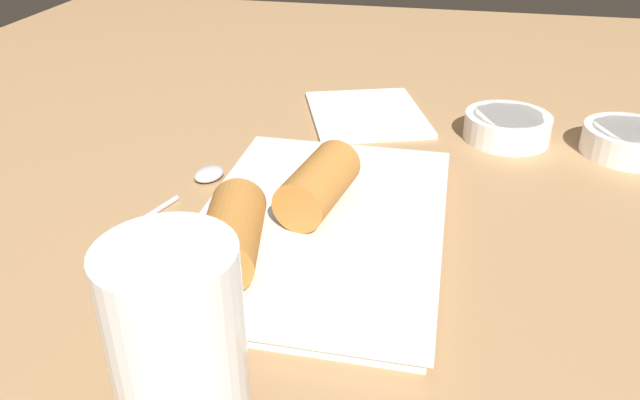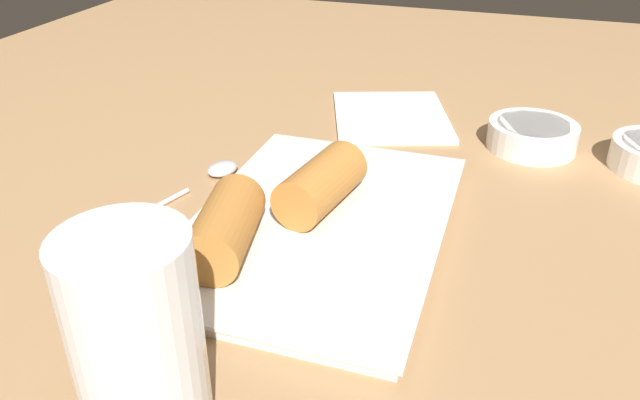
# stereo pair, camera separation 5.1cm
# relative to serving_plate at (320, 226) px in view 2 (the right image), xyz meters

# --- Properties ---
(table_surface) EXTENTS (1.80, 1.40, 0.02)m
(table_surface) POSITION_rel_serving_plate_xyz_m (0.01, -0.03, -0.02)
(table_surface) COLOR #A87F54
(table_surface) RESTS_ON ground
(serving_plate) EXTENTS (0.31, 0.21, 0.01)m
(serving_plate) POSITION_rel_serving_plate_xyz_m (0.00, 0.00, 0.00)
(serving_plate) COLOR silver
(serving_plate) RESTS_ON table_surface
(roll_front_left) EXTENTS (0.10, 0.06, 0.04)m
(roll_front_left) POSITION_rel_serving_plate_xyz_m (-0.02, -0.00, 0.03)
(roll_front_left) COLOR #B77533
(roll_front_left) RESTS_ON serving_plate
(roll_front_right) EXTENTS (0.10, 0.06, 0.04)m
(roll_front_right) POSITION_rel_serving_plate_xyz_m (0.07, -0.05, 0.03)
(roll_front_right) COLOR #B77533
(roll_front_right) RESTS_ON serving_plate
(dipping_bowl_near) EXTENTS (0.10, 0.10, 0.03)m
(dipping_bowl_near) POSITION_rel_serving_plate_xyz_m (-0.24, 0.17, 0.01)
(dipping_bowl_near) COLOR white
(dipping_bowl_near) RESTS_ON table_surface
(spoon) EXTENTS (0.17, 0.07, 0.01)m
(spoon) POSITION_rel_serving_plate_xyz_m (-0.06, -0.14, -0.00)
(spoon) COLOR silver
(spoon) RESTS_ON table_surface
(napkin) EXTENTS (0.19, 0.18, 0.01)m
(napkin) POSITION_rel_serving_plate_xyz_m (-0.28, 0.00, -0.00)
(napkin) COLOR white
(napkin) RESTS_ON table_surface
(drinking_glass) EXTENTS (0.07, 0.07, 0.13)m
(drinking_glass) POSITION_rel_serving_plate_xyz_m (0.23, -0.03, 0.06)
(drinking_glass) COLOR silver
(drinking_glass) RESTS_ON table_surface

